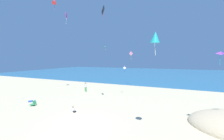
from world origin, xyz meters
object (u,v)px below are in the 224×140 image
kite_magenta (66,15)px  kite_white (124,68)px  person_0 (86,86)px  person_2 (73,110)px  kite_purple (221,53)px  kite_red (54,1)px  beach_chair_mid_beach (34,103)px  kite_pink (131,54)px  cooler_box (31,101)px  kite_black (103,10)px  kite_green (105,46)px  kite_teal (155,37)px

kite_magenta → kite_white: kite_magenta is taller
person_0 → person_2: size_ratio=2.47×
kite_white → kite_purple: bearing=-37.6°
person_0 → kite_white: 7.95m
person_0 → kite_purple: size_ratio=1.51×
person_0 → kite_red: size_ratio=0.82×
beach_chair_mid_beach → kite_white: 13.38m
person_2 → kite_pink: (2.24, 16.50, 6.74)m
kite_red → cooler_box: bearing=-85.0°
kite_black → kite_green: kite_black is taller
kite_black → kite_magenta: bearing=163.3°
person_2 → kite_white: kite_white is taller
person_0 → person_2: bearing=-7.6°
beach_chair_mid_beach → person_0: size_ratio=0.47×
cooler_box → kite_teal: kite_teal is taller
beach_chair_mid_beach → kite_green: 25.07m
cooler_box → kite_pink: (9.81, 15.87, 6.85)m
person_0 → kite_white: bearing=59.2°
kite_purple → person_0: bearing=156.5°
beach_chair_mid_beach → kite_teal: bearing=152.2°
kite_teal → kite_green: (-15.52, 25.00, 2.25)m
kite_teal → kite_purple: 5.56m
kite_teal → cooler_box: bearing=170.9°
kite_black → kite_white: bearing=80.9°
kite_teal → person_2: bearing=167.1°
kite_teal → kite_black: bearing=142.0°
beach_chair_mid_beach → kite_purple: kite_purple is taller
cooler_box → kite_green: bearing=88.4°
kite_white → kite_black: bearing=-99.1°
person_0 → kite_teal: kite_teal is taller
person_2 → kite_black: (2.25, 2.98, 11.26)m
cooler_box → person_0: (3.58, 7.88, 0.81)m
person_2 → person_0: bearing=120.2°
kite_magenta → person_0: bearing=71.6°
beach_chair_mid_beach → kite_green: (-1.11, 23.31, 9.18)m
cooler_box → kite_purple: kite_purple is taller
kite_pink → kite_white: size_ratio=2.23×
person_2 → kite_red: size_ratio=0.33×
kite_teal → kite_magenta: bearing=152.4°
cooler_box → kite_purple: bearing=1.2°
beach_chair_mid_beach → kite_teal: (14.41, -1.69, 6.94)m
beach_chair_mid_beach → kite_black: bearing=-179.2°
kite_green → kite_white: 18.23m
beach_chair_mid_beach → kite_purple: (18.97, 1.34, 5.94)m
kite_purple → cooler_box: bearing=-178.8°
person_2 → beach_chair_mid_beach: bearing=-172.3°
person_2 → kite_purple: kite_purple is taller
beach_chair_mid_beach → kite_red: bearing=-91.2°
kite_red → kite_green: bearing=86.3°
beach_chair_mid_beach → person_0: 8.99m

